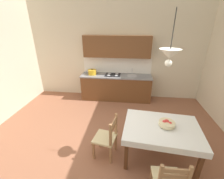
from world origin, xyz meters
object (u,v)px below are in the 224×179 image
(kitchen_cabinetry, at_px, (116,76))
(dining_table, at_px, (161,132))
(dining_chair_tv_side, at_px, (107,138))
(fruit_bowl, at_px, (167,123))
(pendant_lamp, at_px, (170,54))

(kitchen_cabinetry, relative_size, dining_table, 1.62)
(dining_chair_tv_side, xyz_separation_m, fruit_bowl, (1.14, 0.11, 0.37))
(dining_table, distance_m, dining_chair_tv_side, 1.08)
(dining_table, xyz_separation_m, dining_chair_tv_side, (-1.06, -0.07, -0.19))
(kitchen_cabinetry, distance_m, fruit_bowl, 2.82)
(dining_chair_tv_side, bearing_deg, pendant_lamp, -2.19)
(kitchen_cabinetry, bearing_deg, fruit_bowl, -64.86)
(kitchen_cabinetry, xyz_separation_m, dining_chair_tv_side, (0.06, -2.66, -0.41))
(pendant_lamp, bearing_deg, dining_table, 50.22)
(kitchen_cabinetry, distance_m, dining_table, 2.82)
(kitchen_cabinetry, relative_size, pendant_lamp, 3.03)
(dining_table, bearing_deg, kitchen_cabinetry, 113.30)
(dining_chair_tv_side, bearing_deg, kitchen_cabinetry, 91.21)
(kitchen_cabinetry, height_order, dining_chair_tv_side, kitchen_cabinetry)
(kitchen_cabinetry, bearing_deg, dining_table, -66.70)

